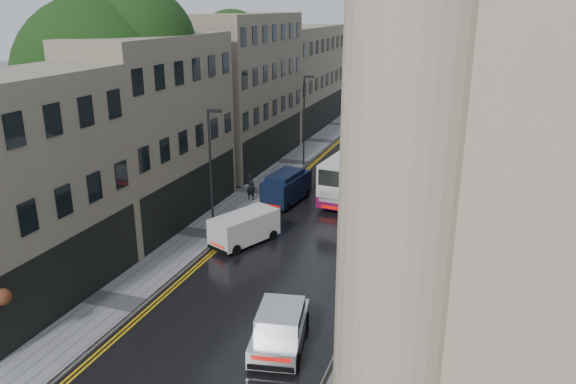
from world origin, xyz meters
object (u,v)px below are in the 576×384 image
Objects in this scene: navy_van at (265,191)px; cream_bus at (332,179)px; silver_hatchback at (251,346)px; lamp_post_near at (211,175)px; tree_far at (208,90)px; white_van at (216,232)px; tree_near at (102,108)px; pedestrian at (251,187)px; lamp_post_far at (304,122)px; white_lorry at (344,233)px.

cream_bus is at bearing 43.39° from navy_van.
lamp_post_near is (-6.71, 10.36, 2.97)m from silver_hatchback.
tree_far is 3.13× the size of white_van.
pedestrian is at bearing 38.65° from tree_near.
tree_near is 10.37m from white_van.
lamp_post_far is (-0.69, 10.41, 2.61)m from navy_van.
cream_bus is 2.75× the size of silver_hatchback.
tree_near is 1.21× the size of cream_bus.
white_van is at bearing 103.48° from pedestrian.
white_van is at bearing -62.26° from tree_far.
white_lorry is (3.47, -10.72, 0.74)m from cream_bus.
tree_near reaches higher than lamp_post_far.
lamp_post_near is (-0.73, 1.10, 2.85)m from white_van.
lamp_post_far is at bearing 115.44° from white_van.
navy_van is (-3.73, -2.77, -0.44)m from cream_bus.
pedestrian is (6.74, -7.37, -5.23)m from tree_far.
pedestrian is 0.24× the size of lamp_post_far.
white_lorry is (15.34, -16.15, -3.90)m from tree_far.
tree_near reaches higher than white_van.
cream_bus is 1.58× the size of lamp_post_far.
tree_near is 3.33× the size of silver_hatchback.
lamp_post_far is at bearing -89.34° from pedestrian.
lamp_post_near is at bearing 98.58° from pedestrian.
tree_far reaches higher than cream_bus.
lamp_post_far is (7.74, 15.21, -3.19)m from tree_near.
lamp_post_near is (-0.97, -5.72, 2.64)m from navy_van.
tree_far is 1.71× the size of lamp_post_near.
white_lorry is at bearing -41.03° from navy_van.
tree_far is 8.15m from lamp_post_far.
tree_near is at bearing -169.93° from white_van.
silver_hatchback is at bearing -111.00° from white_lorry.
pedestrian reaches higher than white_van.
white_lorry is 20.03m from lamp_post_far.
lamp_post_far reaches higher than white_lorry.
white_lorry reaches higher than white_van.
white_lorry is 8.40m from silver_hatchback.
cream_bus reaches higher than silver_hatchback.
tree_near is at bearing 157.82° from white_lorry.
lamp_post_far is (0.70, 9.58, 2.75)m from pedestrian.
pedestrian is (-1.16, 7.65, 0.08)m from white_van.
white_lorry is 8.59m from lamp_post_near.
white_lorry is at bearing -87.82° from lamp_post_far.
navy_van is (-5.74, 16.07, 0.33)m from silver_hatchback.
pedestrian is at bearing 93.49° from lamp_post_near.
tree_far is at bearing -42.71° from pedestrian.
silver_hatchback is at bearing -60.26° from tree_far.
lamp_post_near reaches higher than silver_hatchback.
tree_near is 17.36m from lamp_post_far.
white_lorry is at bearing -11.38° from tree_near.
pedestrian is at bearing 122.54° from white_van.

